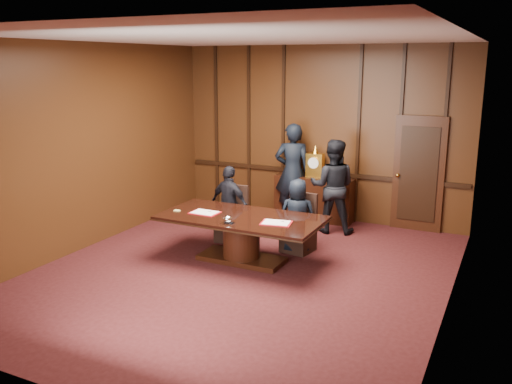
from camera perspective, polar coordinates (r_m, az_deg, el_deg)
room at (r=8.02m, az=-0.83°, el=3.17°), size 7.00×7.04×3.50m
sideboard at (r=11.12m, az=6.15°, el=-0.48°), size 1.60×0.45×1.54m
conference_table at (r=8.75m, az=-1.55°, el=-4.13°), size 2.62×1.32×0.76m
folder_left at (r=8.89m, az=-5.40°, el=-2.17°), size 0.47×0.34×0.02m
folder_right at (r=8.30m, az=2.15°, el=-3.26°), size 0.51×0.41×0.02m
inkstand at (r=8.28m, az=-3.00°, el=-2.97°), size 0.20×0.14×0.12m
notepad at (r=9.07m, az=-8.31°, el=-1.95°), size 0.10×0.08×0.01m
chair_left at (r=9.85m, az=-2.55°, el=-3.43°), size 0.50×0.50×0.99m
chair_right at (r=9.32m, az=4.54°, el=-4.45°), size 0.55×0.55×0.99m
signatory_left at (r=9.67m, az=-2.79°, el=-1.29°), size 0.86×0.50×1.38m
signatory_right at (r=9.15m, az=4.38°, el=-2.53°), size 0.71×0.55×1.28m
witness_left at (r=11.01m, az=3.86°, el=2.13°), size 0.84×0.70×1.98m
witness_right at (r=10.27m, az=8.06°, el=0.60°), size 0.99×0.84×1.78m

